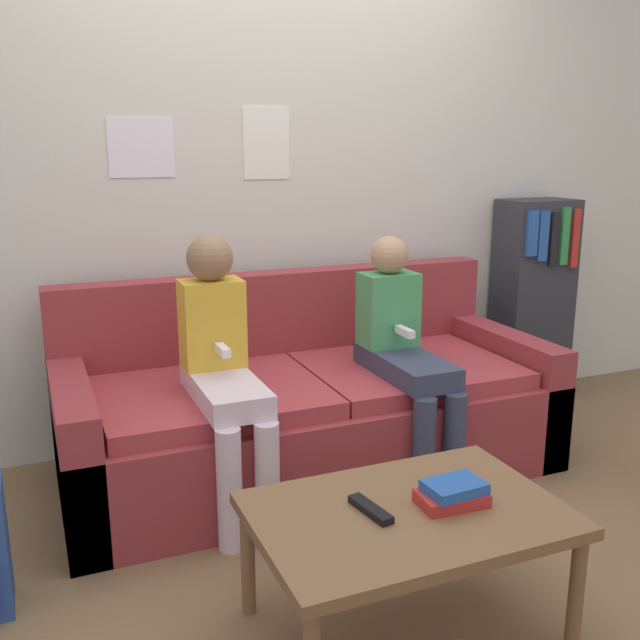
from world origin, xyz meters
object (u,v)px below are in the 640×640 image
object	(u,v)px
person_left	(222,362)
person_right	(404,348)
coffee_table	(407,523)
couch	(308,409)
bookshelf	(532,301)
tv_remote	(370,509)

from	to	relation	value
person_left	person_right	distance (m)	0.79
coffee_table	couch	bearing A→B (deg)	82.71
couch	coffee_table	distance (m)	1.15
couch	person_left	distance (m)	0.58
person_left	bookshelf	xyz separation A→B (m)	(1.92, 0.57, -0.04)
coffee_table	bookshelf	bearing A→B (deg)	42.54
couch	person_left	size ratio (longest dim) A/B	1.96
person_left	couch	bearing A→B (deg)	25.74
person_right	tv_remote	size ratio (longest dim) A/B	5.91
couch	coffee_table	size ratio (longest dim) A/B	2.37
person_right	bookshelf	distance (m)	1.27
tv_remote	person_right	bearing A→B (deg)	46.76
tv_remote	couch	bearing A→B (deg)	67.95
person_right	tv_remote	bearing A→B (deg)	-123.99
tv_remote	bookshelf	size ratio (longest dim) A/B	0.16
couch	tv_remote	xyz separation A→B (m)	(-0.25, -1.12, 0.13)
person_left	bookshelf	size ratio (longest dim) A/B	0.96
couch	person_right	bearing A→B (deg)	-31.74
tv_remote	bookshelf	bearing A→B (deg)	31.03
person_right	tv_remote	distance (m)	1.10
coffee_table	person_left	distance (m)	1.01
couch	bookshelf	xyz separation A→B (m)	(1.49, 0.36, 0.29)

